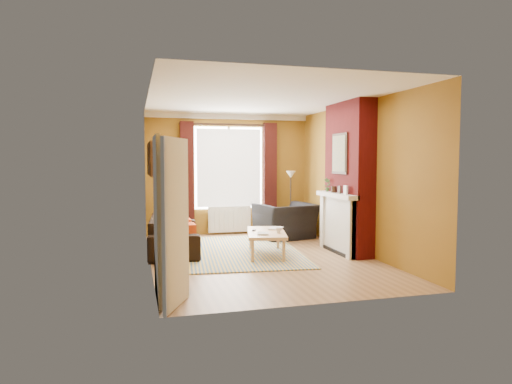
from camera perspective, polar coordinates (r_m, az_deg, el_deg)
ground at (r=8.22m, az=0.46°, el=-8.14°), size 5.50×5.50×0.00m
room_walls at (r=8.50m, az=4.10°, el=1.67°), size 3.82×5.54×2.83m
striped_rug at (r=8.72m, az=-2.69°, el=-7.38°), size 2.69×3.51×0.02m
sofa at (r=8.87m, az=-10.18°, el=-5.13°), size 1.08×2.33×0.66m
armchair at (r=10.10m, az=3.73°, el=-3.65°), size 1.39×1.28×0.77m
coffee_table at (r=8.29m, az=1.29°, el=-5.27°), size 0.94×1.44×0.44m
wicker_stool at (r=10.38m, az=1.45°, el=-4.35°), size 0.41×0.41×0.44m
floor_lamp at (r=10.59m, az=4.37°, el=0.94°), size 0.27×0.27×1.48m
book_a at (r=7.97m, az=0.17°, el=-5.21°), size 0.26×0.30×0.02m
book_b at (r=8.60m, az=1.68°, el=-4.53°), size 0.37×0.41×0.03m
mug at (r=8.11m, az=2.84°, el=-4.81°), size 0.14×0.14×0.09m
tv_remote at (r=8.37m, az=-0.26°, el=-4.78°), size 0.11×0.16×0.02m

